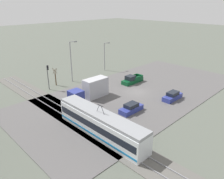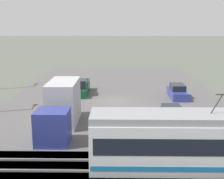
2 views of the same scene
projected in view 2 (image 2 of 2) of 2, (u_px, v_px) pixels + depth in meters
The scene contains 8 objects.
ground_plane at pixel (115, 102), 33.62m from camera, with size 320.00×320.00×0.00m, color #565B51.
road_surface at pixel (115, 102), 33.61m from camera, with size 23.51×49.36×0.08m.
rail_bed at pixel (114, 167), 18.49m from camera, with size 56.43×4.40×0.22m.
light_rail_tram at pixel (222, 142), 18.03m from camera, with size 15.22×2.77×4.46m.
box_truck at pixel (61, 107), 25.09m from camera, with size 2.33×8.15×3.60m.
pickup_truck at pixel (80, 88), 36.98m from camera, with size 1.95×5.52×1.82m.
sedan_car_0 at pixel (172, 116), 26.21m from camera, with size 1.78×4.43×1.49m.
sedan_car_1 at pixel (177, 92), 35.25m from camera, with size 1.72×4.56×1.52m.
Camera 2 is at (-0.19, 32.56, 8.50)m, focal length 50.00 mm.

